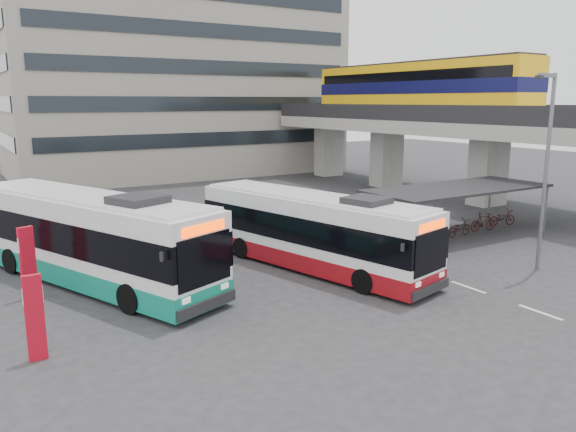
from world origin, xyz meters
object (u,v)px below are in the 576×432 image
bus_main (311,231)px  pedestrian (313,243)px  bus_teal (88,239)px  lamp_post (546,161)px

bus_main → pedestrian: size_ratio=5.91×
bus_teal → bus_main: bearing=-41.2°
bus_main → pedestrian: bearing=27.8°
bus_teal → lamp_post: lamp_post is taller
bus_teal → pedestrian: size_ratio=6.45×
bus_main → lamp_post: 9.76m
pedestrian → lamp_post: (7.53, -5.36, 3.54)m
bus_main → lamp_post: (7.70, -5.21, 2.97)m
pedestrian → bus_main: bearing=146.3°
lamp_post → bus_main: bearing=140.2°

